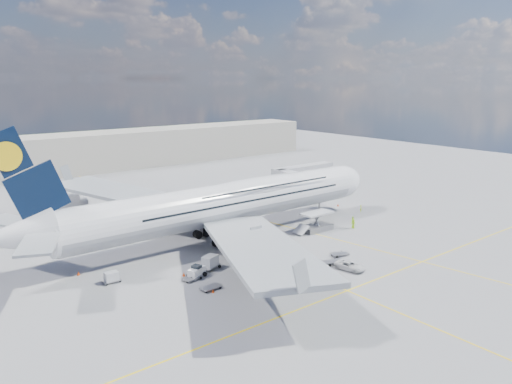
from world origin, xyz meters
TOP-DOWN VIEW (x-y plane):
  - ground at (0.00, 0.00)m, footprint 300.00×300.00m
  - taxi_line_main at (0.00, 0.00)m, footprint 0.25×220.00m
  - taxi_line_cross at (0.00, -20.00)m, footprint 120.00×0.25m
  - taxi_line_diag at (14.00, 10.00)m, footprint 14.16×99.06m
  - airliner at (0.26, 10.00)m, footprint 77.26×79.15m
  - jet_bridge at (29.81, 20.94)m, footprint 18.80×12.10m
  - cargo_loader at (16.82, 2.89)m, footprint 8.53×3.20m
  - terminal at (0.00, 95.00)m, footprint 180.00×16.00m
  - tree_line at (40.00, 140.00)m, footprint 160.00×6.00m
  - dolly_row_a at (-15.05, -3.12)m, footprint 3.10×2.08m
  - dolly_row_b at (-14.80, -7.65)m, footprint 3.09×1.77m
  - dolly_row_c at (-10.47, -1.00)m, footprint 3.75×2.87m
  - dolly_back at (-24.76, 3.34)m, footprint 2.62×1.45m
  - dolly_nose_far at (9.79, -9.69)m, footprint 3.26×2.37m
  - dolly_nose_near at (6.10, -11.51)m, footprint 3.67×2.73m
  - baggage_tug at (-13.89, -2.54)m, footprint 3.30×2.47m
  - catering_truck_inner at (-12.59, 34.65)m, footprint 6.29×2.58m
  - catering_truck_outer at (-16.57, 44.73)m, footprint 7.61×4.07m
  - service_van at (6.24, -15.05)m, footprint 3.19×5.21m
  - crew_nose at (34.73, 6.56)m, footprint 0.68×0.65m
  - crew_loader at (26.12, 1.45)m, footprint 0.94×0.97m
  - crew_wing at (-7.22, -10.51)m, footprint 0.80×0.99m
  - crew_van at (23.70, -0.71)m, footprint 0.78×1.00m
  - crew_tug at (-6.18, -10.96)m, footprint 1.26×0.79m
  - cone_nose at (34.57, 13.24)m, footprint 0.48×0.48m
  - cone_wing_left_inner at (-7.65, 24.08)m, footprint 0.42×0.42m
  - cone_wing_left_outer at (-12.74, 38.73)m, footprint 0.44×0.44m
  - cone_wing_right_inner at (-15.27, -1.08)m, footprint 0.47×0.47m
  - cone_wing_right_outer at (-15.14, -8.80)m, footprint 0.39×0.39m
  - cone_tail at (-27.58, 9.23)m, footprint 0.48×0.48m

SIDE VIEW (x-z plane):
  - ground at x=0.00m, z-range 0.00..0.00m
  - taxi_line_main at x=0.00m, z-range 0.00..0.01m
  - taxi_line_cross at x=0.00m, z-range 0.00..0.01m
  - taxi_line_diag at x=14.00m, z-range 0.00..0.01m
  - cone_wing_right_outer at x=-15.14m, z-range -0.01..0.49m
  - cone_wing_left_inner at x=-7.65m, z-range -0.01..0.53m
  - cone_wing_left_outer at x=-12.74m, z-range -0.01..0.55m
  - cone_wing_right_inner at x=-15.27m, z-range -0.01..0.59m
  - cone_nose at x=34.57m, z-range -0.01..0.59m
  - cone_tail at x=-27.58m, z-range -0.01..0.61m
  - dolly_row_a at x=-15.05m, z-range 0.11..0.53m
  - dolly_nose_far at x=9.79m, z-range 0.12..0.55m
  - dolly_row_b at x=-14.80m, z-range 0.12..0.56m
  - dolly_nose_near at x=6.10m, z-range 0.13..0.61m
  - service_van at x=6.24m, z-range 0.00..1.35m
  - crew_nose at x=34.73m, z-range 0.00..1.57m
  - crew_wing at x=-7.22m, z-range 0.00..1.57m
  - crew_loader at x=26.12m, z-range 0.00..1.57m
  - baggage_tug at x=-13.89m, z-range -0.11..1.76m
  - dolly_back at x=-24.76m, z-range 0.06..1.70m
  - crew_van at x=23.70m, z-range 0.00..1.82m
  - crew_tug at x=-6.18m, z-range 0.00..1.87m
  - dolly_row_c at x=-10.47m, z-range 0.08..2.19m
  - cargo_loader at x=16.82m, z-range -0.59..3.09m
  - catering_truck_inner at x=-12.59m, z-range -0.11..3.62m
  - catering_truck_outer at x=-16.57m, z-range -0.15..4.16m
  - tree_line at x=40.00m, z-range 0.00..8.00m
  - terminal at x=0.00m, z-range 0.00..12.00m
  - jet_bridge at x=29.81m, z-range 2.60..11.10m
  - airliner at x=0.26m, z-range -4.98..18.72m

